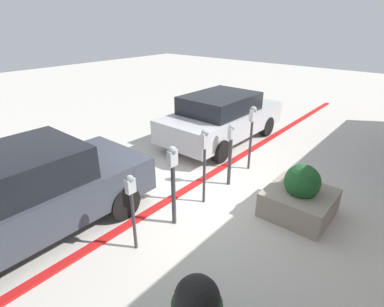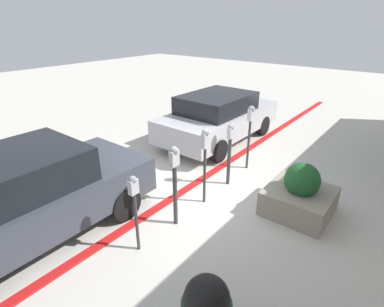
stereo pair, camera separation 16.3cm
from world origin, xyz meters
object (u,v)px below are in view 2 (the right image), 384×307
at_px(parking_meter_second, 175,175).
at_px(planter_box, 300,195).
at_px(parking_meter_middle, 205,150).
at_px(parking_meter_farthest, 250,124).
at_px(parking_meter_fourth, 230,148).
at_px(parked_car_middle, 219,117).
at_px(parking_meter_nearest, 134,199).
at_px(parked_car_front, 25,196).

height_order(parking_meter_second, planter_box, parking_meter_second).
bearing_deg(parking_meter_middle, planter_box, -63.16).
xyz_separation_m(parking_meter_middle, planter_box, (0.82, -1.62, -0.77)).
distance_m(parking_meter_farthest, planter_box, 2.13).
height_order(parking_meter_second, parking_meter_farthest, parking_meter_farthest).
relative_size(parking_meter_middle, parking_meter_fourth, 1.11).
bearing_deg(parked_car_middle, parking_meter_fourth, -140.64).
xyz_separation_m(parking_meter_nearest, parked_car_middle, (4.73, 1.63, -0.20)).
bearing_deg(planter_box, parking_meter_fourth, 86.48).
height_order(parking_meter_nearest, parking_meter_second, parking_meter_second).
xyz_separation_m(parking_meter_farthest, parked_car_front, (-4.51, 1.59, -0.36)).
distance_m(parking_meter_nearest, parking_meter_farthest, 3.65).
height_order(planter_box, parked_car_middle, parked_car_middle).
bearing_deg(parked_car_middle, planter_box, -122.62).
height_order(parking_meter_second, parking_meter_fourth, parking_meter_second).
bearing_deg(parking_meter_fourth, parking_meter_second, -179.31).
relative_size(parking_meter_fourth, parked_car_front, 0.35).
height_order(parking_meter_fourth, parked_car_front, parked_car_front).
bearing_deg(parking_meter_middle, parked_car_middle, 28.99).
bearing_deg(parking_meter_farthest, planter_box, -122.39).
bearing_deg(parking_meter_second, parking_meter_fourth, 0.69).
xyz_separation_m(parking_meter_nearest, parking_meter_middle, (1.76, -0.02, 0.19)).
xyz_separation_m(parking_meter_middle, parked_car_middle, (2.97, 1.64, -0.39)).
xyz_separation_m(parking_meter_second, parked_car_front, (-1.75, 1.66, -0.20)).
relative_size(parking_meter_farthest, planter_box, 1.36).
distance_m(parking_meter_nearest, parking_meter_second, 0.88).
bearing_deg(parking_meter_fourth, parking_meter_nearest, 179.81).
height_order(parked_car_front, parked_car_middle, parked_car_front).
bearing_deg(planter_box, parked_car_middle, 56.59).
distance_m(parking_meter_middle, parked_car_front, 3.13).
relative_size(parking_meter_farthest, parked_car_middle, 0.38).
distance_m(parking_meter_middle, parked_car_middle, 3.42).
distance_m(parking_meter_second, parking_meter_farthest, 2.77).
distance_m(parking_meter_second, parking_meter_middle, 0.90).
xyz_separation_m(parking_meter_nearest, parking_meter_fourth, (2.68, -0.01, -0.08)).
bearing_deg(parked_car_front, parking_meter_farthest, -19.21).
height_order(parking_meter_second, parking_meter_middle, parking_meter_middle).
height_order(parking_meter_middle, planter_box, parking_meter_middle).
bearing_deg(planter_box, parking_meter_middle, 116.84).
distance_m(parking_meter_second, parked_car_front, 2.42).
relative_size(parking_meter_nearest, parked_car_front, 0.33).
xyz_separation_m(parking_meter_fourth, parking_meter_farthest, (0.96, 0.05, 0.28)).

